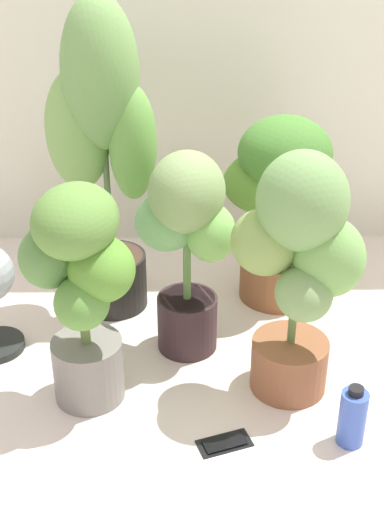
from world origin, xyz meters
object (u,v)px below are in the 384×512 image
(potted_plant_front_left, at_px, (80,281))
(nutrient_bottle, at_px, (352,417))
(potted_plant_center, at_px, (186,236))
(cell_phone, at_px, (224,443))
(potted_plant_front_right, at_px, (299,262))
(potted_plant_back_left, at_px, (101,139))
(potted_plant_back_right, at_px, (277,193))

(potted_plant_front_left, distance_m, nutrient_bottle, 0.80)
(potted_plant_center, distance_m, nutrient_bottle, 0.69)
(potted_plant_center, height_order, cell_phone, potted_plant_center)
(potted_plant_front_left, distance_m, cell_phone, 0.58)
(cell_phone, height_order, nutrient_bottle, nutrient_bottle)
(potted_plant_front_right, bearing_deg, potted_plant_back_left, 140.08)
(potted_plant_back_left, height_order, nutrient_bottle, potted_plant_back_left)
(potted_plant_front_left, bearing_deg, potted_plant_center, 40.88)
(potted_plant_back_right, distance_m, cell_phone, 0.87)
(potted_plant_center, bearing_deg, potted_plant_front_right, -35.38)
(cell_phone, bearing_deg, potted_plant_center, 173.15)
(cell_phone, bearing_deg, nutrient_bottle, 71.84)
(potted_plant_back_right, xyz_separation_m, potted_plant_center, (-0.30, -0.31, 0.00))
(cell_phone, relative_size, nutrient_bottle, 0.87)
(potted_plant_back_right, xyz_separation_m, potted_plant_back_left, (-0.57, -0.05, 0.21))
(potted_plant_center, relative_size, potted_plant_front_left, 1.00)
(potted_plant_back_right, relative_size, potted_plant_front_right, 0.90)
(potted_plant_back_right, bearing_deg, potted_plant_back_left, -174.91)
(potted_plant_back_left, bearing_deg, nutrient_bottle, -45.14)
(potted_plant_back_left, relative_size, potted_plant_front_right, 1.42)
(potted_plant_front_right, relative_size, potted_plant_front_left, 1.12)
(potted_plant_front_left, height_order, cell_phone, potted_plant_front_left)
(cell_phone, xyz_separation_m, nutrient_bottle, (0.33, 0.01, 0.08))
(potted_plant_front_right, height_order, potted_plant_front_left, potted_plant_front_right)
(potted_plant_back_right, height_order, potted_plant_front_left, potted_plant_back_right)
(potted_plant_back_left, relative_size, potted_plant_front_left, 1.59)
(potted_plant_front_right, relative_size, nutrient_bottle, 4.04)
(potted_plant_back_right, height_order, potted_plant_center, potted_plant_back_right)
(potted_plant_front_right, bearing_deg, cell_phone, -130.94)
(potted_plant_center, height_order, potted_plant_back_left, potted_plant_back_left)
(cell_phone, bearing_deg, potted_plant_back_right, 145.44)
(potted_plant_front_right, xyz_separation_m, nutrient_bottle, (0.13, -0.23, -0.34))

